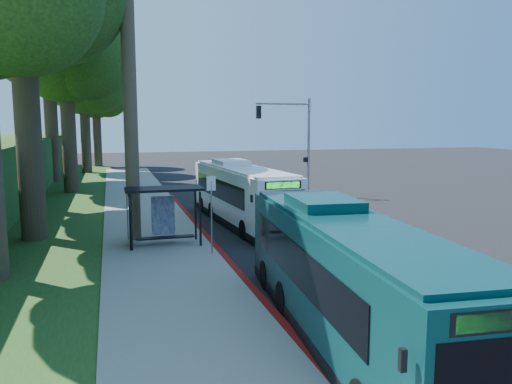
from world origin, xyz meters
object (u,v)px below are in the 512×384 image
object	(u,v)px
teal_bus	(346,276)
pickup	(276,191)
bus_shelter	(158,205)
white_bus	(241,193)

from	to	relation	value
teal_bus	pickup	size ratio (longest dim) A/B	2.13
bus_shelter	white_bus	world-z (taller)	white_bus
pickup	teal_bus	bearing A→B (deg)	-123.80
bus_shelter	white_bus	xyz separation A→B (m)	(4.65, 3.99, -0.23)
teal_bus	pickup	world-z (taller)	teal_bus
bus_shelter	teal_bus	bearing A→B (deg)	-71.73
teal_bus	pickup	bearing A→B (deg)	80.62
bus_shelter	white_bus	bearing A→B (deg)	40.67
teal_bus	bus_shelter	bearing A→B (deg)	113.01
bus_shelter	pickup	world-z (taller)	bus_shelter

